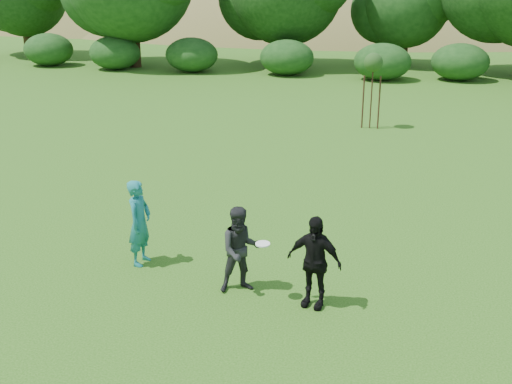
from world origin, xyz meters
TOP-DOWN VIEW (x-y plane):
  - ground at (0.00, 0.00)m, footprint 120.00×120.00m
  - player_teal at (-2.04, 1.17)m, footprint 0.49×0.70m
  - player_grey at (0.28, 0.47)m, footprint 1.02×0.93m
  - player_black at (1.70, 0.20)m, footprint 1.10×0.65m
  - frisbee at (0.75, 0.20)m, footprint 0.27×0.27m
  - sapling at (1.96, 14.16)m, footprint 0.70×0.70m
  - hillside at (-0.56, 68.45)m, footprint 150.00×72.00m

SIDE VIEW (x-z plane):
  - hillside at x=-0.56m, z-range -37.97..14.03m
  - ground at x=0.00m, z-range 0.00..0.00m
  - player_grey at x=0.28m, z-range 0.00..1.69m
  - player_black at x=1.70m, z-range 0.00..1.75m
  - player_teal at x=-2.04m, z-range 0.00..1.82m
  - frisbee at x=0.75m, z-range 1.11..1.14m
  - sapling at x=1.96m, z-range 0.99..3.84m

